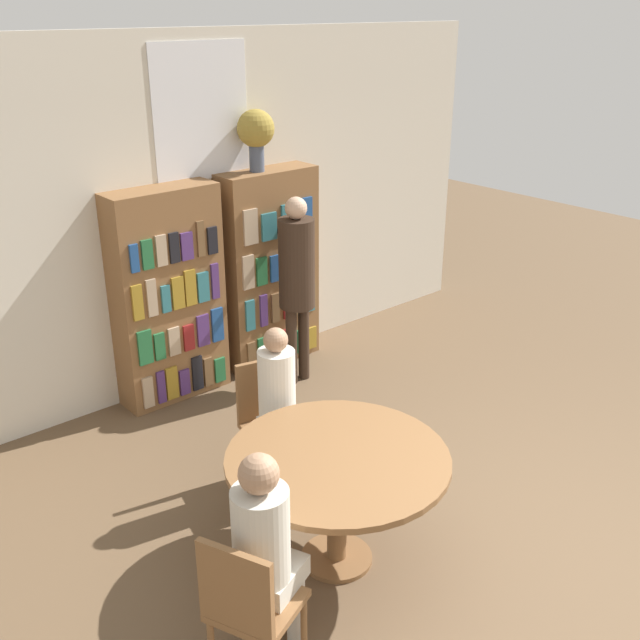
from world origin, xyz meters
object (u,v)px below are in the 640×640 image
Objects in this scene: flower_vase at (256,131)px; seated_reader_right at (266,544)px; bookshelf_right at (269,269)px; reading_table at (338,472)px; bookshelf_left at (169,297)px; chair_left_side at (270,416)px; librarian_standing at (297,272)px; seated_reader_left at (280,404)px; chair_near_camera at (248,604)px.

flower_vase is 0.42× the size of seated_reader_right.
bookshelf_right is 2.90m from reading_table.
bookshelf_left and bookshelf_right have the same top height.
seated_reader_right is (-0.99, -1.28, 0.23)m from chair_left_side.
librarian_standing is at bearing -122.96° from chair_left_side.
bookshelf_left reaches higher than librarian_standing.
librarian_standing is (1.34, 2.01, 0.40)m from reading_table.
flower_vase is 1.23m from librarian_standing.
flower_vase is at bearing 62.32° from reading_table.
seated_reader_left is (-1.13, -1.73, -1.48)m from flower_vase.
reading_table is 0.82m from seated_reader_left.
chair_near_camera is at bearing -133.35° from librarian_standing.
seated_reader_left is at bearing -133.16° from librarian_standing.
bookshelf_right is at bearing -2.81° from flower_vase.
bookshelf_left is 2.05× the size of chair_near_camera.
librarian_standing is (2.10, 2.33, 0.32)m from seated_reader_right.
flower_vase is at bearing 91.74° from librarian_standing.
flower_vase reaches higher than bookshelf_left.
reading_table is 1.01m from chair_left_side.
chair_near_camera is at bearing -127.74° from flower_vase.
bookshelf_right reaches higher than chair_near_camera.
bookshelf_right is 3.57m from seated_reader_right.
chair_near_camera is at bearing -113.98° from bookshelf_left.
seated_reader_left is at bearing 90.00° from chair_left_side.
bookshelf_left is 3.49× the size of flower_vase.
bookshelf_right reaches higher than chair_left_side.
chair_left_side is 0.27m from seated_reader_left.
seated_reader_right is (-0.95, -1.10, 0.04)m from seated_reader_left.
bookshelf_right is 2.05× the size of chair_left_side.
bookshelf_left is 2.55m from reading_table.
seated_reader_right is (-0.76, -0.31, 0.08)m from reading_table.
seated_reader_left is (1.11, 1.17, 0.19)m from chair_near_camera.
librarian_standing is at bearing -88.26° from flower_vase.
seated_reader_left reaches higher than chair_left_side.
seated_reader_left reaches higher than chair_near_camera.
chair_near_camera is (-0.92, -0.38, -0.15)m from reading_table.
flower_vase is (0.96, 0.00, 1.26)m from bookshelf_left.
bookshelf_right is 1.99m from chair_left_side.
chair_left_side is at bearing -136.56° from librarian_standing.
flower_vase is at bearing 0.29° from bookshelf_left.
reading_table is (-1.42, -2.51, -0.27)m from bookshelf_right.
bookshelf_right is at bearing -111.90° from seated_reader_left.
seated_reader_right is at bearing -111.70° from bookshelf_left.
chair_left_side is (-0.13, -1.54, -0.41)m from bookshelf_left.
seated_reader_right reaches higher than chair_near_camera.
chair_near_camera is at bearing -90.00° from seated_reader_right.
bookshelf_right is at bearing 60.53° from reading_table.
flower_vase is at bearing -109.58° from seated_reader_left.
chair_near_camera is 1.63m from seated_reader_left.
chair_near_camera is 0.53× the size of librarian_standing.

